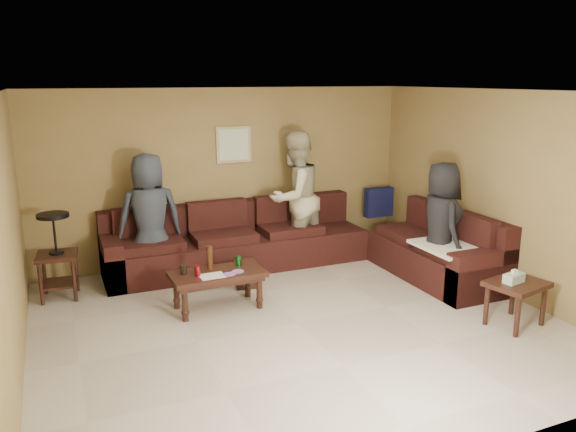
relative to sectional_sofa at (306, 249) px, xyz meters
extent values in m
plane|color=#B6AB9A|center=(-0.81, -1.52, -0.33)|extent=(5.50, 5.50, 0.00)
cube|color=silver|center=(-0.81, -1.52, 2.12)|extent=(5.50, 5.00, 0.10)
cube|color=olive|center=(-0.81, 0.98, 0.92)|extent=(5.50, 0.10, 2.50)
cube|color=olive|center=(-0.81, -4.02, 0.92)|extent=(5.50, 0.10, 2.50)
cube|color=olive|center=(-3.56, -1.52, 0.92)|extent=(0.10, 5.00, 2.50)
cube|color=olive|center=(1.94, -1.52, 0.92)|extent=(0.10, 5.00, 2.50)
cube|color=black|center=(-0.81, 0.53, -0.10)|extent=(3.70, 0.90, 0.45)
cube|color=black|center=(-0.81, 0.86, 0.35)|extent=(3.70, 0.24, 0.45)
cube|color=black|center=(-2.54, 0.53, -0.01)|extent=(0.24, 0.90, 0.63)
cube|color=black|center=(1.49, -0.92, -0.10)|extent=(0.90, 2.00, 0.45)
cube|color=black|center=(1.82, -0.92, 0.35)|extent=(0.24, 2.00, 0.45)
cube|color=black|center=(1.49, -1.80, -0.01)|extent=(0.90, 0.24, 0.63)
cube|color=#121439|center=(1.49, 0.53, 0.42)|extent=(0.45, 0.14, 0.45)
cube|color=silver|center=(1.49, -1.37, 0.25)|extent=(1.00, 0.85, 0.04)
cube|color=black|center=(-1.50, -0.78, 0.10)|extent=(1.09, 0.56, 0.06)
cube|color=black|center=(-1.50, -0.78, 0.04)|extent=(1.01, 0.48, 0.05)
cylinder|color=black|center=(-1.94, -0.98, -0.13)|extent=(0.07, 0.07, 0.39)
cylinder|color=black|center=(-1.05, -0.96, -0.13)|extent=(0.07, 0.07, 0.39)
cylinder|color=black|center=(-1.95, -0.59, -0.13)|extent=(0.07, 0.07, 0.39)
cylinder|color=black|center=(-1.06, -0.57, -0.13)|extent=(0.07, 0.07, 0.39)
cylinder|color=maroon|center=(-1.75, -0.83, 0.19)|extent=(0.07, 0.07, 0.12)
cylinder|color=#136F22|center=(-1.21, -0.67, 0.19)|extent=(0.07, 0.07, 0.12)
cylinder|color=#381C0C|center=(-1.55, -0.66, 0.27)|extent=(0.07, 0.07, 0.28)
cylinder|color=black|center=(-1.88, -0.70, 0.18)|extent=(0.08, 0.08, 0.11)
cube|color=silver|center=(-1.60, -0.90, 0.13)|extent=(0.28, 0.23, 0.00)
cylinder|color=#D34A89|center=(-1.40, -0.92, 0.13)|extent=(0.14, 0.14, 0.01)
cylinder|color=#D34A89|center=(-1.28, -0.87, 0.13)|extent=(0.14, 0.14, 0.01)
cube|color=black|center=(-3.19, 0.31, 0.22)|extent=(0.52, 0.52, 0.05)
cube|color=black|center=(-3.19, 0.31, -0.14)|extent=(0.45, 0.45, 0.03)
cylinder|color=black|center=(-3.40, 0.14, -0.06)|extent=(0.05, 0.05, 0.54)
cylinder|color=black|center=(-3.03, 0.10, -0.06)|extent=(0.05, 0.05, 0.54)
cylinder|color=black|center=(-3.36, 0.52, -0.06)|extent=(0.05, 0.05, 0.54)
cylinder|color=black|center=(-2.99, 0.47, -0.06)|extent=(0.05, 0.05, 0.54)
cylinder|color=black|center=(-3.19, 0.31, 0.25)|extent=(0.17, 0.17, 0.03)
cylinder|color=black|center=(-3.19, 0.31, 0.49)|extent=(0.03, 0.03, 0.45)
cylinder|color=black|center=(-3.19, 0.31, 0.71)|extent=(0.37, 0.37, 0.05)
cube|color=black|center=(1.34, -2.49, 0.15)|extent=(0.69, 0.61, 0.05)
cylinder|color=black|center=(1.15, -2.72, -0.09)|extent=(0.05, 0.05, 0.47)
cylinder|color=black|center=(1.62, -2.62, -0.09)|extent=(0.05, 0.05, 0.47)
cylinder|color=black|center=(1.07, -2.36, -0.09)|extent=(0.05, 0.05, 0.47)
cylinder|color=black|center=(1.54, -2.25, -0.09)|extent=(0.05, 0.05, 0.47)
cube|color=silver|center=(1.29, -2.49, 0.22)|extent=(0.26, 0.17, 0.10)
cube|color=silver|center=(1.29, -2.49, 0.29)|extent=(0.06, 0.04, 0.05)
cube|color=black|center=(-0.97, -0.22, -0.16)|extent=(0.32, 0.32, 0.34)
cube|color=tan|center=(-0.71, 0.96, 1.37)|extent=(0.52, 0.03, 0.52)
cube|color=silver|center=(-0.71, 0.95, 1.37)|extent=(0.44, 0.01, 0.44)
imported|color=#2A303B|center=(-2.03, 0.47, 0.53)|extent=(0.85, 0.57, 1.71)
imported|color=#B7AD88|center=(0.03, 0.47, 0.63)|extent=(1.14, 1.04, 1.91)
imported|color=black|center=(1.33, -1.17, 0.48)|extent=(0.66, 0.88, 1.62)
camera|label=1|loc=(-3.17, -6.74, 2.31)|focal=35.00mm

